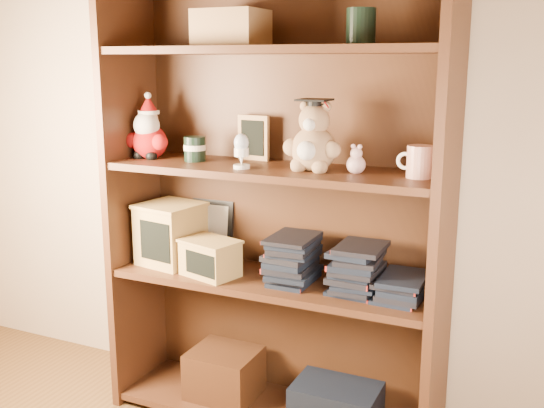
{
  "coord_description": "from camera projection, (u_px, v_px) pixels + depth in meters",
  "views": [
    {
      "loc": [
        1.08,
        -0.64,
        1.3
      ],
      "look_at": [
        0.18,
        1.3,
        0.82
      ],
      "focal_mm": 42.0,
      "sensor_mm": 36.0,
      "label": 1
    }
  ],
  "objects": [
    {
      "name": "treats_box",
      "position": [
        171.0,
        233.0,
        2.4
      ],
      "size": [
        0.24,
        0.24,
        0.23
      ],
      "color": "tan",
      "rests_on": "shelf_lower"
    },
    {
      "name": "book_stack_left",
      "position": [
        294.0,
        260.0,
        2.2
      ],
      "size": [
        0.14,
        0.2,
        0.16
      ],
      "color": "black",
      "rests_on": "shelf_lower"
    },
    {
      "name": "bookcase",
      "position": [
        277.0,
        212.0,
        2.25
      ],
      "size": [
        1.2,
        0.35,
        1.6
      ],
      "color": "#452513",
      "rests_on": "ground"
    },
    {
      "name": "grad_teddy_bear",
      "position": [
        313.0,
        143.0,
        2.08
      ],
      "size": [
        0.2,
        0.17,
        0.24
      ],
      "color": "#A27C55",
      "rests_on": "shelf_upper"
    },
    {
      "name": "book_stack_right",
      "position": [
        402.0,
        286.0,
        2.05
      ],
      "size": [
        0.14,
        0.2,
        0.08
      ],
      "color": "black",
      "rests_on": "shelf_lower"
    },
    {
      "name": "teacher_mug",
      "position": [
        419.0,
        162.0,
        1.95
      ],
      "size": [
        0.11,
        0.08,
        0.1
      ],
      "color": "silver",
      "rests_on": "shelf_upper"
    },
    {
      "name": "shelf_lower",
      "position": [
        272.0,
        282.0,
        2.26
      ],
      "size": [
        1.14,
        0.33,
        0.02
      ],
      "color": "#452513",
      "rests_on": "ground"
    },
    {
      "name": "book_stack_mid",
      "position": [
        358.0,
        269.0,
        2.11
      ],
      "size": [
        0.14,
        0.2,
        0.16
      ],
      "color": "black",
      "rests_on": "shelf_lower"
    },
    {
      "name": "pencils_box",
      "position": [
        210.0,
        258.0,
        2.27
      ],
      "size": [
        0.23,
        0.19,
        0.13
      ],
      "color": "tan",
      "rests_on": "shelf_lower"
    },
    {
      "name": "teachers_tin",
      "position": [
        195.0,
        149.0,
        2.28
      ],
      "size": [
        0.08,
        0.08,
        0.09
      ],
      "color": "black",
      "rests_on": "shelf_upper"
    },
    {
      "name": "chalkboard_plaque",
      "position": [
        254.0,
        138.0,
        2.3
      ],
      "size": [
        0.13,
        0.07,
        0.16
      ],
      "color": "#9E7547",
      "rests_on": "shelf_upper"
    },
    {
      "name": "pink_figurine",
      "position": [
        356.0,
        162.0,
        2.04
      ],
      "size": [
        0.06,
        0.06,
        0.1
      ],
      "color": "#CD9F9E",
      "rests_on": "shelf_upper"
    },
    {
      "name": "santa_plush",
      "position": [
        148.0,
        134.0,
        2.34
      ],
      "size": [
        0.18,
        0.13,
        0.25
      ],
      "color": "#A50F0F",
      "rests_on": "shelf_upper"
    },
    {
      "name": "certificate_frame",
      "position": [
        212.0,
        228.0,
        2.48
      ],
      "size": [
        0.18,
        0.05,
        0.23
      ],
      "color": "black",
      "rests_on": "shelf_lower"
    },
    {
      "name": "shelf_upper",
      "position": [
        272.0,
        170.0,
        2.17
      ],
      "size": [
        1.14,
        0.33,
        0.02
      ],
      "color": "#452513",
      "rests_on": "ground"
    },
    {
      "name": "egg_cup",
      "position": [
        241.0,
        150.0,
        2.12
      ],
      "size": [
        0.06,
        0.06,
        0.12
      ],
      "color": "white",
      "rests_on": "shelf_upper"
    }
  ]
}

